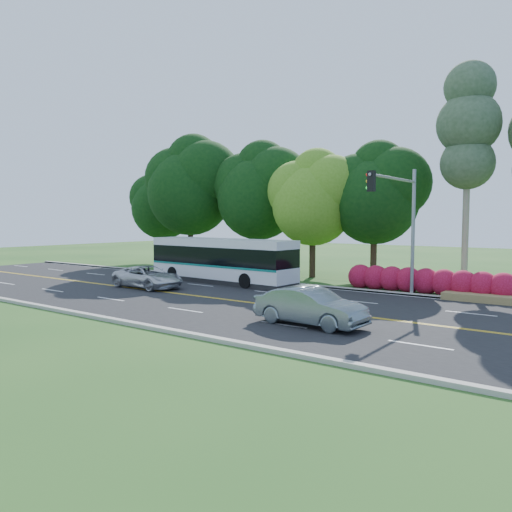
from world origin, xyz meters
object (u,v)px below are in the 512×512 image
Objects in this scene: traffic_signal at (401,211)px; sedan at (310,306)px; suv at (148,277)px; transit_bus at (221,261)px.

traffic_signal is 1.51× the size of sedan.
suv is at bearing 78.36° from sedan.
traffic_signal reaches higher than transit_bus.
transit_bus is at bearing 57.74° from sedan.
traffic_signal is 9.25m from sedan.
transit_bus is at bearing -179.67° from traffic_signal.
sedan is (11.72, -8.30, -0.69)m from transit_bus.
sedan is 14.08m from suv.
sedan is (-0.57, -8.37, -3.89)m from traffic_signal.
traffic_signal is 12.69m from transit_bus.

